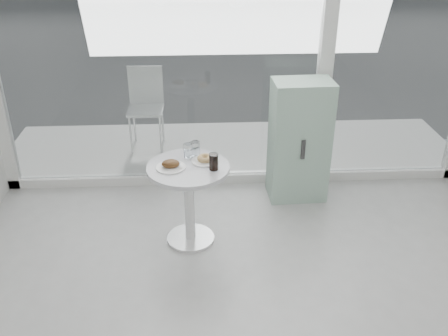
{
  "coord_description": "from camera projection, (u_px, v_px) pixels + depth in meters",
  "views": [
    {
      "loc": [
        -0.39,
        -1.92,
        2.75
      ],
      "look_at": [
        -0.2,
        1.7,
        0.85
      ],
      "focal_mm": 40.0,
      "sensor_mm": 36.0,
      "label": 1
    }
  ],
  "objects": [
    {
      "name": "mint_cabinet",
      "position": [
        299.0,
        141.0,
        5.08
      ],
      "size": [
        0.6,
        0.42,
        1.27
      ],
      "rotation": [
        0.0,
        0.0,
        0.04
      ],
      "color": "#86AB97",
      "rests_on": "ground"
    },
    {
      "name": "plate_fritter",
      "position": [
        171.0,
        165.0,
        4.26
      ],
      "size": [
        0.26,
        0.26,
        0.07
      ],
      "color": "white",
      "rests_on": "main_table"
    },
    {
      "name": "patio_chair",
      "position": [
        146.0,
        102.0,
        6.15
      ],
      "size": [
        0.43,
        0.43,
        0.99
      ],
      "rotation": [
        0.0,
        0.0,
        -0.01
      ],
      "color": "white",
      "rests_on": "patio_deck"
    },
    {
      "name": "water_tumbler_b",
      "position": [
        195.0,
        149.0,
        4.45
      ],
      "size": [
        0.08,
        0.08,
        0.13
      ],
      "color": "white",
      "rests_on": "main_table"
    },
    {
      "name": "water_tumbler_a",
      "position": [
        188.0,
        151.0,
        4.43
      ],
      "size": [
        0.08,
        0.08,
        0.13
      ],
      "color": "white",
      "rests_on": "main_table"
    },
    {
      "name": "room_shell",
      "position": [
        322.0,
        203.0,
        1.61
      ],
      "size": [
        6.0,
        6.0,
        6.0
      ],
      "color": "silver",
      "rests_on": "ground"
    },
    {
      "name": "storefront",
      "position": [
        245.0,
        27.0,
        4.85
      ],
      "size": [
        5.0,
        0.14,
        3.0
      ],
      "color": "white",
      "rests_on": "ground"
    },
    {
      "name": "patio_deck",
      "position": [
        231.0,
        148.0,
        6.34
      ],
      "size": [
        5.6,
        1.6,
        0.05
      ],
      "primitive_type": "cube",
      "color": "beige",
      "rests_on": "ground"
    },
    {
      "name": "main_table",
      "position": [
        189.0,
        188.0,
        4.39
      ],
      "size": [
        0.72,
        0.72,
        0.77
      ],
      "color": "white",
      "rests_on": "ground"
    },
    {
      "name": "plate_donut",
      "position": [
        205.0,
        159.0,
        4.36
      ],
      "size": [
        0.24,
        0.24,
        0.06
      ],
      "color": "white",
      "rests_on": "main_table"
    },
    {
      "name": "cola_glass",
      "position": [
        214.0,
        162.0,
        4.21
      ],
      "size": [
        0.08,
        0.08,
        0.15
      ],
      "color": "white",
      "rests_on": "main_table"
    }
  ]
}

